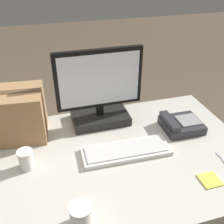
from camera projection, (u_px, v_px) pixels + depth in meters
office_desk at (78, 213)px, 1.44m from camera, size 1.80×0.90×0.74m
monitor at (100, 95)px, 1.46m from camera, size 0.48×0.21×0.44m
keyboard at (126, 151)px, 1.30m from camera, size 0.44×0.17×0.03m
desk_phone at (181, 124)px, 1.47m from camera, size 0.21×0.19×0.08m
paper_cup_left at (26, 159)px, 1.19m from camera, size 0.07×0.07×0.10m
paper_cup_right at (81, 216)px, 0.94m from camera, size 0.09×0.09×0.10m
spoon at (222, 159)px, 1.27m from camera, size 0.04×0.17×0.00m
cardboard_box at (11, 115)px, 1.36m from camera, size 0.37×0.28×0.26m
sticky_note_pad at (210, 180)px, 1.15m from camera, size 0.09×0.09×0.01m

